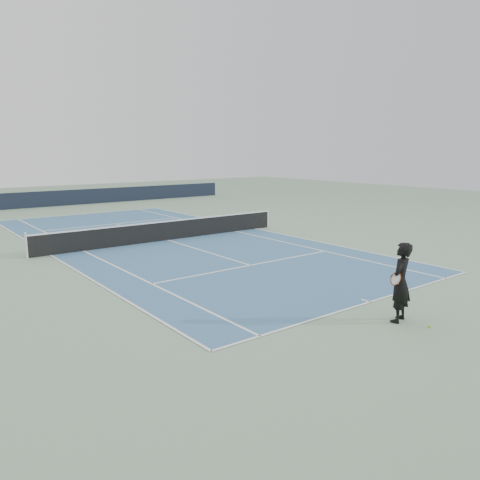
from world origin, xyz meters
TOP-DOWN VIEW (x-y plane):
  - ground at (0.00, 0.00)m, footprint 80.00×80.00m
  - court_surface at (0.00, 0.00)m, footprint 10.97×23.77m
  - tennis_net at (0.00, 0.00)m, footprint 12.90×0.10m
  - windscreen_far at (0.00, 17.88)m, footprint 30.00×0.25m
  - tennis_player at (-0.66, -13.25)m, footprint 0.91×0.76m
  - tennis_ball at (-0.44, -13.99)m, footprint 0.07×0.07m

SIDE VIEW (x-z plane):
  - ground at x=0.00m, z-range 0.00..0.00m
  - court_surface at x=0.00m, z-range 0.00..0.01m
  - tennis_ball at x=-0.44m, z-range 0.00..0.07m
  - tennis_net at x=0.00m, z-range -0.03..1.04m
  - windscreen_far at x=0.00m, z-range 0.00..1.20m
  - tennis_player at x=-0.66m, z-range 0.00..2.05m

